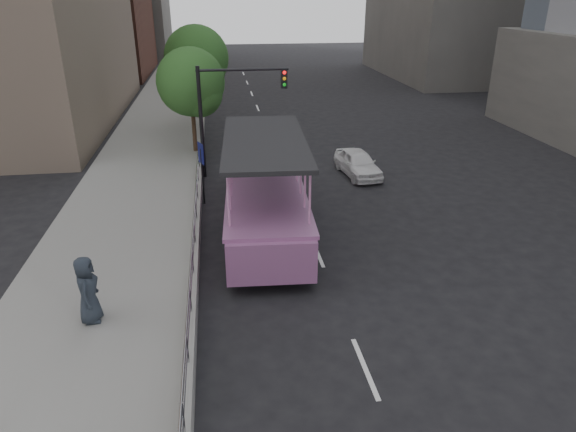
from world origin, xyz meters
The scene contains 11 objects.
ground centered at (0.00, 0.00, 0.00)m, with size 160.00×160.00×0.00m, color black.
sidewalk centered at (-5.75, 10.00, 0.15)m, with size 5.50×80.00×0.30m, color gray.
kerb_wall centered at (-3.12, 2.00, 0.48)m, with size 0.24×30.00×0.36m, color #ADADA7.
guardrail centered at (-3.12, 2.00, 1.14)m, with size 0.07×22.00×0.71m.
duck_boat centered at (-0.52, 7.04, 1.35)m, with size 3.28×11.11×3.64m.
car centered at (4.49, 11.66, 0.62)m, with size 1.46×3.62×1.23m, color white.
pedestrian_far centered at (-5.72, 0.50, 1.22)m, with size 0.90×0.59×1.85m, color #272F39.
parking_sign centered at (-2.89, 9.01, 1.67)m, with size 0.24×0.56×2.63m.
traffic_signal centered at (-1.70, 12.50, 3.50)m, with size 4.20×0.32×5.20m.
street_tree_near centered at (-3.30, 15.93, 3.82)m, with size 3.52×3.52×5.72m.
street_tree_far centered at (-3.10, 21.93, 4.31)m, with size 3.97×3.97×6.45m.
Camera 1 is at (-2.18, -11.40, 8.26)m, focal length 32.00 mm.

